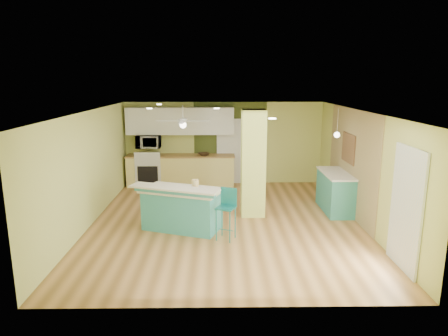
{
  "coord_description": "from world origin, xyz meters",
  "views": [
    {
      "loc": [
        -0.16,
        -8.6,
        3.17
      ],
      "look_at": [
        -0.03,
        0.4,
        1.16
      ],
      "focal_mm": 32.0,
      "sensor_mm": 36.0,
      "label": 1
    }
  ],
  "objects": [
    {
      "name": "wood_panel",
      "position": [
        2.99,
        0.6,
        1.25
      ],
      "size": [
        0.02,
        3.4,
        2.5
      ],
      "primitive_type": "cube",
      "color": "#957E55",
      "rests_on": "floor"
    },
    {
      "name": "microwave",
      "position": [
        -2.25,
        3.2,
        1.35
      ],
      "size": [
        0.7,
        0.48,
        0.39
      ],
      "primitive_type": "imported",
      "color": "white",
      "rests_on": "wall_back"
    },
    {
      "name": "wall_back",
      "position": [
        0.0,
        3.5,
        1.25
      ],
      "size": [
        6.0,
        0.01,
        2.5
      ],
      "primitive_type": "cube",
      "color": "#D1D773",
      "rests_on": "floor"
    },
    {
      "name": "french_door",
      "position": [
        2.97,
        -2.3,
        1.05
      ],
      "size": [
        0.04,
        1.08,
        2.1
      ],
      "primitive_type": "cube",
      "color": "white",
      "rests_on": "floor"
    },
    {
      "name": "side_counter",
      "position": [
        2.7,
        0.75,
        0.48
      ],
      "size": [
        0.63,
        1.49,
        0.96
      ],
      "color": "teal",
      "rests_on": "floor"
    },
    {
      "name": "interior_door",
      "position": [
        0.2,
        3.46,
        1.0
      ],
      "size": [
        0.82,
        0.05,
        2.0
      ],
      "primitive_type": "cube",
      "color": "white",
      "rests_on": "floor"
    },
    {
      "name": "wall_decor",
      "position": [
        2.96,
        0.8,
        1.55
      ],
      "size": [
        0.03,
        0.9,
        0.7
      ],
      "primitive_type": "cube",
      "color": "brown",
      "rests_on": "wood_panel"
    },
    {
      "name": "column",
      "position": [
        0.65,
        0.5,
        1.25
      ],
      "size": [
        0.55,
        0.55,
        2.5
      ],
      "primitive_type": "cube",
      "color": "#D1E068",
      "rests_on": "floor"
    },
    {
      "name": "wall_right",
      "position": [
        3.0,
        0.0,
        1.25
      ],
      "size": [
        0.01,
        7.0,
        2.5
      ],
      "primitive_type": "cube",
      "color": "#D1D773",
      "rests_on": "floor"
    },
    {
      "name": "canister",
      "position": [
        -0.66,
        -0.28,
        0.97
      ],
      "size": [
        0.15,
        0.15,
        0.17
      ],
      "primitive_type": "cylinder",
      "color": "gold",
      "rests_on": "peninsula"
    },
    {
      "name": "kitchen_run",
      "position": [
        -1.3,
        3.2,
        0.47
      ],
      "size": [
        3.25,
        0.63,
        0.94
      ],
      "color": "#EDDB7C",
      "rests_on": "floor"
    },
    {
      "name": "stove",
      "position": [
        -2.25,
        3.19,
        0.46
      ],
      "size": [
        0.76,
        0.66,
        1.08
      ],
      "color": "silver",
      "rests_on": "floor"
    },
    {
      "name": "pendant_lamp",
      "position": [
        2.65,
        0.75,
        1.88
      ],
      "size": [
        0.14,
        0.14,
        0.69
      ],
      "color": "white",
      "rests_on": "ceiling"
    },
    {
      "name": "ceiling",
      "position": [
        0.0,
        0.0,
        2.5
      ],
      "size": [
        6.0,
        7.0,
        0.01
      ],
      "primitive_type": "cube",
      "color": "white",
      "rests_on": "wall_back"
    },
    {
      "name": "bar_stool",
      "position": [
        0.01,
        -0.97,
        0.7
      ],
      "size": [
        0.45,
        0.45,
        1.05
      ],
      "rotation": [
        0.0,
        0.0,
        -0.41
      ],
      "color": "teal",
      "rests_on": "floor"
    },
    {
      "name": "upper_cabinets",
      "position": [
        -1.3,
        3.32,
        1.95
      ],
      "size": [
        3.2,
        0.34,
        0.8
      ],
      "primitive_type": "cube",
      "color": "white",
      "rests_on": "wall_back"
    },
    {
      "name": "olive_accent",
      "position": [
        0.2,
        3.49,
        1.25
      ],
      "size": [
        2.2,
        0.02,
        2.5
      ],
      "primitive_type": "cube",
      "color": "#424D1F",
      "rests_on": "floor"
    },
    {
      "name": "ceiling_fan",
      "position": [
        -1.1,
        2.0,
        2.08
      ],
      "size": [
        1.41,
        1.41,
        0.61
      ],
      "color": "silver",
      "rests_on": "ceiling"
    },
    {
      "name": "wall_front",
      "position": [
        0.0,
        -3.5,
        1.25
      ],
      "size": [
        6.0,
        0.01,
        2.5
      ],
      "primitive_type": "cube",
      "color": "#D1D773",
      "rests_on": "floor"
    },
    {
      "name": "wall_left",
      "position": [
        -3.0,
        0.0,
        1.25
      ],
      "size": [
        0.01,
        7.0,
        2.5
      ],
      "primitive_type": "cube",
      "color": "#D1D773",
      "rests_on": "floor"
    },
    {
      "name": "fruit_bowl",
      "position": [
        -0.6,
        3.11,
        0.98
      ],
      "size": [
        0.43,
        0.43,
        0.08
      ],
      "primitive_type": "imported",
      "rotation": [
        0.0,
        0.0,
        0.31
      ],
      "color": "#352415",
      "rests_on": "kitchen_run"
    },
    {
      "name": "peninsula",
      "position": [
        -0.95,
        -0.42,
        0.47
      ],
      "size": [
        2.02,
        1.55,
        1.02
      ],
      "rotation": [
        0.0,
        0.0,
        -0.34
      ],
      "color": "teal",
      "rests_on": "floor"
    },
    {
      "name": "floor",
      "position": [
        0.0,
        0.0,
        -0.01
      ],
      "size": [
        6.0,
        7.0,
        0.01
      ],
      "primitive_type": "cube",
      "color": "olive",
      "rests_on": "ground"
    }
  ]
}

